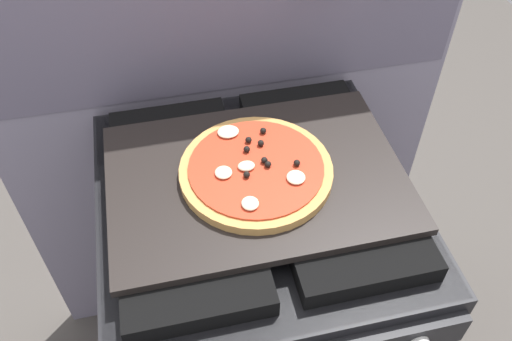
% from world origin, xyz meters
% --- Properties ---
extents(kitchen_backsplash, '(1.10, 0.08, 1.55)m').
position_xyz_m(kitchen_backsplash, '(0.00, 0.33, 0.79)').
color(kitchen_backsplash, gray).
rests_on(kitchen_backsplash, ground_plane).
extents(stove, '(0.60, 0.64, 0.90)m').
position_xyz_m(stove, '(-0.00, -0.00, 0.45)').
color(stove, black).
rests_on(stove, ground_plane).
extents(baking_tray, '(0.54, 0.38, 0.02)m').
position_xyz_m(baking_tray, '(0.00, 0.00, 0.91)').
color(baking_tray, black).
rests_on(baking_tray, stove).
extents(pizza_left, '(0.28, 0.28, 0.03)m').
position_xyz_m(pizza_left, '(-0.00, 0.00, 0.93)').
color(pizza_left, tan).
rests_on(pizza_left, baking_tray).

